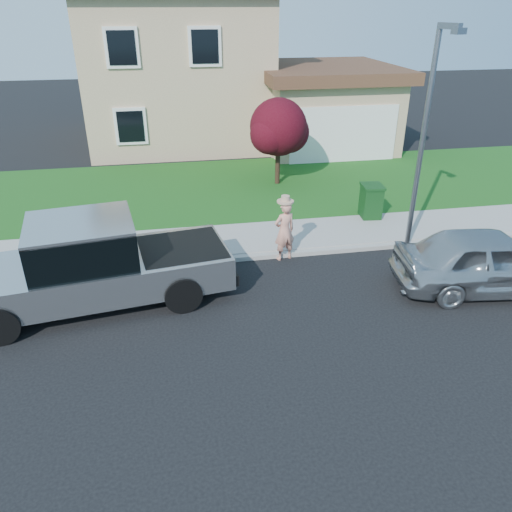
{
  "coord_description": "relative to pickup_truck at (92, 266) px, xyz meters",
  "views": [
    {
      "loc": [
        -0.76,
        -8.87,
        6.2
      ],
      "look_at": [
        0.96,
        0.74,
        1.2
      ],
      "focal_mm": 35.0,
      "sensor_mm": 36.0,
      "label": 1
    }
  ],
  "objects": [
    {
      "name": "ground",
      "position": [
        2.64,
        -1.4,
        -0.95
      ],
      "size": [
        80.0,
        80.0,
        0.0
      ],
      "primitive_type": "plane",
      "color": "black",
      "rests_on": "ground"
    },
    {
      "name": "curb",
      "position": [
        3.64,
        1.5,
        -0.89
      ],
      "size": [
        40.0,
        0.2,
        0.12
      ],
      "primitive_type": "cube",
      "color": "gray",
      "rests_on": "ground"
    },
    {
      "name": "sidewalk",
      "position": [
        3.64,
        2.6,
        -0.87
      ],
      "size": [
        40.0,
        2.0,
        0.15
      ],
      "primitive_type": "cube",
      "color": "gray",
      "rests_on": "ground"
    },
    {
      "name": "lawn",
      "position": [
        3.64,
        7.1,
        -0.9
      ],
      "size": [
        40.0,
        7.0,
        0.1
      ],
      "primitive_type": "cube",
      "color": "#184D16",
      "rests_on": "ground"
    },
    {
      "name": "house",
      "position": [
        3.95,
        14.98,
        2.22
      ],
      "size": [
        14.0,
        11.3,
        6.85
      ],
      "color": "tan",
      "rests_on": "ground"
    },
    {
      "name": "pickup_truck",
      "position": [
        0.0,
        0.0,
        0.0
      ],
      "size": [
        6.41,
        2.95,
        2.03
      ],
      "rotation": [
        0.0,
        0.0,
        0.15
      ],
      "color": "black",
      "rests_on": "ground"
    },
    {
      "name": "woman",
      "position": [
        4.72,
        1.36,
        -0.09
      ],
      "size": [
        0.68,
        0.55,
        1.8
      ],
      "rotation": [
        0.0,
        0.0,
        3.44
      ],
      "color": "#E3957D",
      "rests_on": "ground"
    },
    {
      "name": "sedan",
      "position": [
        9.14,
        -1.03,
        -0.19
      ],
      "size": [
        4.63,
        2.31,
        1.51
      ],
      "primitive_type": "imported",
      "rotation": [
        0.0,
        0.0,
        1.45
      ],
      "color": "#ABAEB2",
      "rests_on": "ground"
    },
    {
      "name": "ornamental_tree",
      "position": [
        5.85,
        7.26,
        1.15
      ],
      "size": [
        2.27,
        2.05,
        3.12
      ],
      "color": "black",
      "rests_on": "lawn"
    },
    {
      "name": "trash_bin",
      "position": [
        7.96,
        3.43,
        -0.27
      ],
      "size": [
        0.7,
        0.78,
        1.04
      ],
      "rotation": [
        0.0,
        0.0,
        -0.09
      ],
      "color": "#0F3813",
      "rests_on": "sidewalk"
    },
    {
      "name": "street_lamp",
      "position": [
        8.26,
        1.29,
        2.34
      ],
      "size": [
        0.41,
        0.75,
        5.77
      ],
      "rotation": [
        0.0,
        0.0,
        0.3
      ],
      "color": "slate",
      "rests_on": "ground"
    }
  ]
}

